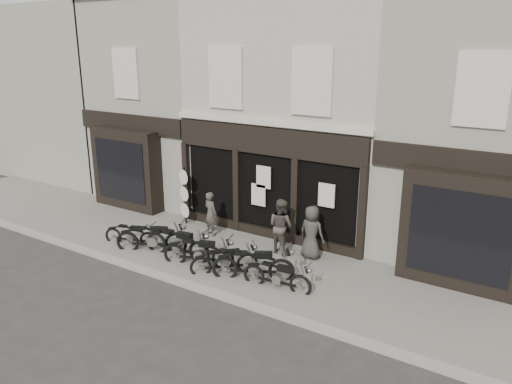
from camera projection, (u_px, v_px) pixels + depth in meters
The scene contains 18 objects.
ground_plane at pixel (214, 270), 14.93m from camera, with size 90.00×90.00×0.00m, color #2D2B28.
pavement at pixel (231, 258), 15.64m from camera, with size 30.00×4.20×0.12m, color #69655D.
kerb at pixel (186, 284), 13.91m from camera, with size 30.00×0.25×0.13m, color gray.
central_building at pixel (309, 111), 18.55m from camera, with size 7.30×6.22×8.34m.
neighbour_left at pixel (179, 102), 21.82m from camera, with size 5.60×6.73×8.34m.
neighbour_right at pixel (494, 128), 15.20m from camera, with size 5.60×6.73×8.34m.
filler_left at pixel (62, 91), 26.14m from camera, with size 11.00×6.00×8.20m, color gray.
motorcycle_0 at pixel (131, 237), 16.51m from camera, with size 1.85×0.79×0.91m.
motorcycle_1 at pixel (153, 241), 15.98m from camera, with size 2.11×1.38×1.11m.
motorcycle_2 at pixel (178, 246), 15.54m from camera, with size 2.37×0.65×1.14m.
motorcycle_3 at pixel (200, 255), 14.96m from camera, with size 2.11×1.07×1.06m.
motorcycle_4 at pixel (225, 263), 14.48m from camera, with size 1.60×1.55×0.96m.
motorcycle_5 at pixel (254, 267), 14.06m from camera, with size 2.16×1.37×1.13m.
motorcycle_6 at pixel (278, 279), 13.52m from camera, with size 2.03×0.55×0.97m.
man_left at pixel (211, 214), 17.14m from camera, with size 0.56×0.37×1.55m, color #413B35.
man_centre at pixel (281, 226), 15.64m from camera, with size 0.86×0.67×1.77m, color #433D36.
man_right at pixel (312, 232), 15.25m from camera, with size 0.82×0.54×1.68m, color #36322D.
advert_sign_post at pixel (185, 198), 18.17m from camera, with size 0.53×0.35×2.24m.
Camera 1 is at (8.48, -10.75, 6.51)m, focal length 35.00 mm.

